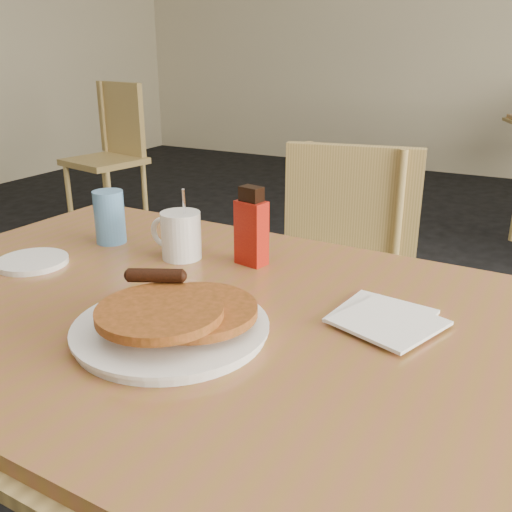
# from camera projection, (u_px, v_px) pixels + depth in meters

# --- Properties ---
(main_table) EXTENTS (1.38, 0.96, 0.75)m
(main_table) POSITION_uv_depth(u_px,v_px,m) (193.00, 324.00, 1.04)
(main_table) COLOR brown
(main_table) RESTS_ON floor
(chair_main_far) EXTENTS (0.48, 0.48, 0.91)m
(chair_main_far) POSITION_uv_depth(u_px,v_px,m) (337.00, 271.00, 1.73)
(chair_main_far) COLOR tan
(chair_main_far) RESTS_ON floor
(chair_wall_extra) EXTENTS (0.51, 0.51, 0.96)m
(chair_wall_extra) POSITION_uv_depth(u_px,v_px,m) (113.00, 143.00, 3.82)
(chair_wall_extra) COLOR tan
(chair_wall_extra) RESTS_ON floor
(pancake_plate) EXTENTS (0.32, 0.32, 0.09)m
(pancake_plate) POSITION_uv_depth(u_px,v_px,m) (172.00, 320.00, 0.91)
(pancake_plate) COLOR white
(pancake_plate) RESTS_ON main_table
(coffee_mug) EXTENTS (0.12, 0.09, 0.16)m
(coffee_mug) POSITION_uv_depth(u_px,v_px,m) (180.00, 234.00, 1.23)
(coffee_mug) COLOR white
(coffee_mug) RESTS_ON main_table
(syrup_bottle) EXTENTS (0.07, 0.05, 0.17)m
(syrup_bottle) POSITION_uv_depth(u_px,v_px,m) (251.00, 229.00, 1.19)
(syrup_bottle) COLOR maroon
(syrup_bottle) RESTS_ON main_table
(napkin_stack) EXTENTS (0.20, 0.21, 0.01)m
(napkin_stack) POSITION_uv_depth(u_px,v_px,m) (385.00, 319.00, 0.96)
(napkin_stack) COLOR white
(napkin_stack) RESTS_ON main_table
(blue_tumbler) EXTENTS (0.09, 0.09, 0.12)m
(blue_tumbler) POSITION_uv_depth(u_px,v_px,m) (110.00, 217.00, 1.33)
(blue_tumbler) COLOR #568FCA
(blue_tumbler) RESTS_ON main_table
(side_saucer) EXTENTS (0.16, 0.16, 0.01)m
(side_saucer) POSITION_uv_depth(u_px,v_px,m) (32.00, 262.00, 1.21)
(side_saucer) COLOR white
(side_saucer) RESTS_ON main_table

